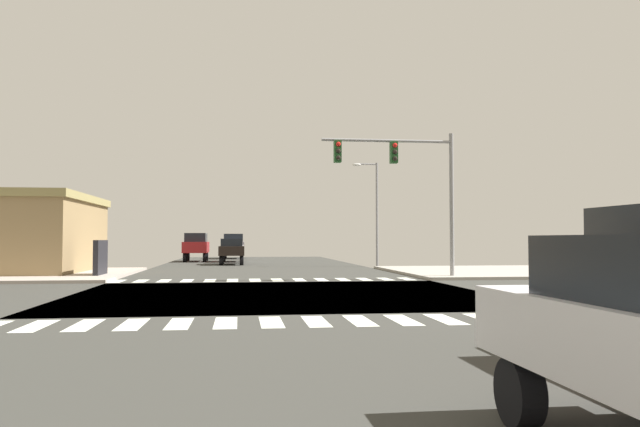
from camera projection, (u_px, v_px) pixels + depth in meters
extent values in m
cube|color=#353530|center=(283.00, 295.00, 21.44)|extent=(14.00, 90.00, 0.05)
cube|color=#353530|center=(283.00, 295.00, 21.44)|extent=(90.00, 12.00, 0.05)
cube|color=#A09B91|center=(503.00, 271.00, 34.98)|extent=(12.00, 12.00, 0.14)
cube|color=#A79A8F|center=(6.00, 275.00, 31.69)|extent=(12.00, 12.00, 0.14)
cube|color=white|center=(35.00, 326.00, 13.48)|extent=(0.50, 2.00, 0.01)
cube|color=white|center=(84.00, 325.00, 13.60)|extent=(0.50, 2.00, 0.01)
cube|color=white|center=(132.00, 324.00, 13.73)|extent=(0.50, 2.00, 0.01)
cube|color=white|center=(179.00, 324.00, 13.86)|extent=(0.50, 2.00, 0.01)
cube|color=white|center=(226.00, 323.00, 13.98)|extent=(0.50, 2.00, 0.01)
cube|color=white|center=(271.00, 322.00, 14.11)|extent=(0.50, 2.00, 0.01)
cube|color=white|center=(316.00, 321.00, 14.23)|extent=(0.50, 2.00, 0.01)
cube|color=white|center=(360.00, 321.00, 14.36)|extent=(0.50, 2.00, 0.01)
cube|color=white|center=(403.00, 320.00, 14.49)|extent=(0.50, 2.00, 0.01)
cube|color=white|center=(445.00, 319.00, 14.61)|extent=(0.50, 2.00, 0.01)
cube|color=white|center=(487.00, 318.00, 14.74)|extent=(0.50, 2.00, 0.01)
cube|color=white|center=(528.00, 318.00, 14.87)|extent=(0.50, 2.00, 0.01)
cube|color=white|center=(568.00, 317.00, 14.99)|extent=(0.50, 2.00, 0.01)
cube|color=white|center=(117.00, 281.00, 27.82)|extent=(0.50, 2.00, 0.01)
cube|color=white|center=(141.00, 281.00, 27.95)|extent=(0.50, 2.00, 0.01)
cube|color=white|center=(164.00, 281.00, 28.07)|extent=(0.50, 2.00, 0.01)
cube|color=white|center=(187.00, 281.00, 28.20)|extent=(0.50, 2.00, 0.01)
cube|color=white|center=(210.00, 280.00, 28.33)|extent=(0.50, 2.00, 0.01)
cube|color=white|center=(233.00, 280.00, 28.45)|extent=(0.50, 2.00, 0.01)
cube|color=white|center=(255.00, 280.00, 28.58)|extent=(0.50, 2.00, 0.01)
cube|color=white|center=(277.00, 280.00, 28.71)|extent=(0.50, 2.00, 0.01)
cube|color=white|center=(299.00, 280.00, 28.83)|extent=(0.50, 2.00, 0.01)
cube|color=white|center=(321.00, 280.00, 28.96)|extent=(0.50, 2.00, 0.01)
cube|color=white|center=(343.00, 279.00, 29.08)|extent=(0.50, 2.00, 0.01)
cube|color=white|center=(364.00, 279.00, 29.21)|extent=(0.50, 2.00, 0.01)
cube|color=white|center=(385.00, 279.00, 29.34)|extent=(0.50, 2.00, 0.01)
cube|color=white|center=(406.00, 279.00, 29.46)|extent=(0.50, 2.00, 0.01)
cylinder|color=gray|center=(452.00, 206.00, 29.87)|extent=(0.20, 0.20, 6.83)
cylinder|color=gray|center=(387.00, 141.00, 29.60)|extent=(6.17, 0.14, 0.14)
cube|color=#1E5123|center=(394.00, 153.00, 29.62)|extent=(0.32, 0.40, 1.00)
sphere|color=red|center=(395.00, 145.00, 29.39)|extent=(0.22, 0.22, 0.22)
sphere|color=black|center=(395.00, 152.00, 29.38)|extent=(0.22, 0.22, 0.22)
sphere|color=black|center=(395.00, 159.00, 29.37)|extent=(0.22, 0.22, 0.22)
cube|color=#1E5123|center=(338.00, 152.00, 29.29)|extent=(0.32, 0.40, 1.00)
sphere|color=red|center=(338.00, 144.00, 29.06)|extent=(0.22, 0.22, 0.22)
sphere|color=black|center=(338.00, 151.00, 29.04)|extent=(0.22, 0.22, 0.22)
sphere|color=black|center=(338.00, 158.00, 29.03)|extent=(0.22, 0.22, 0.22)
cylinder|color=gray|center=(377.00, 214.00, 43.52)|extent=(0.16, 0.16, 7.09)
cylinder|color=gray|center=(367.00, 164.00, 43.57)|extent=(1.40, 0.10, 0.10)
ellipsoid|color=silver|center=(357.00, 165.00, 43.48)|extent=(0.60, 0.32, 0.20)
cube|color=black|center=(100.00, 259.00, 30.62)|extent=(0.24, 2.20, 1.80)
cylinder|color=black|center=(592.00, 330.00, 10.26)|extent=(0.26, 0.74, 0.74)
cylinder|color=black|center=(242.00, 260.00, 44.97)|extent=(0.26, 0.68, 0.68)
cylinder|color=black|center=(221.00, 260.00, 44.79)|extent=(0.26, 0.68, 0.68)
cylinder|color=black|center=(242.00, 259.00, 47.87)|extent=(0.26, 0.68, 0.68)
cylinder|color=black|center=(222.00, 259.00, 47.68)|extent=(0.26, 0.68, 0.68)
cube|color=black|center=(232.00, 251.00, 46.35)|extent=(1.80, 4.30, 0.66)
cube|color=black|center=(232.00, 242.00, 46.38)|extent=(1.55, 2.24, 0.54)
cylinder|color=black|center=(205.00, 257.00, 51.09)|extent=(0.26, 0.74, 0.74)
cylinder|color=black|center=(185.00, 258.00, 50.89)|extent=(0.26, 0.74, 0.74)
cylinder|color=black|center=(207.00, 256.00, 54.19)|extent=(0.26, 0.74, 0.74)
cylinder|color=black|center=(188.00, 257.00, 53.99)|extent=(0.26, 0.74, 0.74)
cube|color=#A31D20|center=(196.00, 247.00, 52.57)|extent=(1.96, 4.60, 0.88)
cube|color=black|center=(196.00, 238.00, 52.60)|extent=(1.69, 3.22, 0.72)
cylinder|color=black|center=(520.00, 392.00, 6.25)|extent=(0.26, 0.68, 0.68)
cylinder|color=black|center=(242.00, 255.00, 59.06)|extent=(0.26, 0.74, 0.74)
cylinder|color=black|center=(225.00, 255.00, 58.86)|extent=(0.26, 0.74, 0.74)
cylinder|color=black|center=(242.00, 254.00, 62.50)|extent=(0.26, 0.74, 0.74)
cylinder|color=black|center=(225.00, 254.00, 62.29)|extent=(0.26, 0.74, 0.74)
cube|color=#B2AFC0|center=(233.00, 246.00, 60.71)|extent=(2.00, 5.10, 0.86)
cube|color=black|center=(233.00, 238.00, 59.86)|extent=(1.76, 1.78, 0.75)
cylinder|color=black|center=(241.00, 258.00, 50.61)|extent=(0.26, 0.68, 0.68)
cylinder|color=black|center=(223.00, 258.00, 50.43)|extent=(0.26, 0.68, 0.68)
cylinder|color=black|center=(241.00, 257.00, 53.51)|extent=(0.26, 0.68, 0.68)
cylinder|color=black|center=(224.00, 257.00, 53.33)|extent=(0.26, 0.68, 0.68)
cube|color=silver|center=(233.00, 249.00, 51.99)|extent=(1.80, 4.30, 0.66)
cube|color=black|center=(233.00, 242.00, 52.02)|extent=(1.55, 2.24, 0.54)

